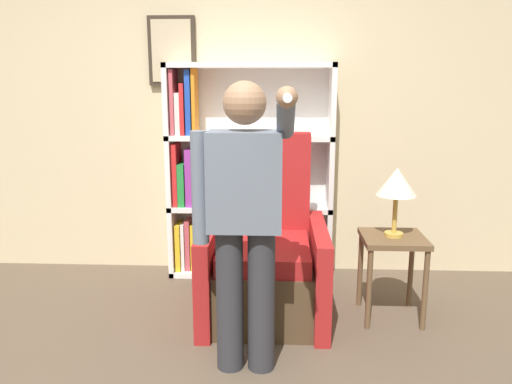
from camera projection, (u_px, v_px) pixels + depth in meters
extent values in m
cube|color=beige|center=(224.00, 105.00, 4.12)|extent=(8.00, 0.06, 2.80)
cube|color=#33281E|center=(172.00, 51.00, 4.00)|extent=(0.38, 0.04, 0.54)
cube|color=tan|center=(171.00, 51.00, 3.97)|extent=(0.32, 0.01, 0.48)
cube|color=white|center=(171.00, 172.00, 4.07)|extent=(0.04, 0.28, 1.73)
cube|color=white|center=(330.00, 174.00, 4.01)|extent=(0.04, 0.28, 1.73)
cube|color=white|center=(251.00, 170.00, 4.17)|extent=(1.33, 0.01, 1.73)
cube|color=white|center=(250.00, 271.00, 4.22)|extent=(1.33, 0.28, 0.04)
cube|color=white|center=(250.00, 207.00, 4.10)|extent=(1.33, 0.28, 0.04)
cube|color=white|center=(250.00, 137.00, 3.98)|extent=(1.33, 0.28, 0.04)
cube|color=white|center=(250.00, 65.00, 3.86)|extent=(1.33, 0.28, 0.04)
cube|color=gold|center=(180.00, 246.00, 4.20)|extent=(0.04, 0.21, 0.40)
cube|color=white|center=(184.00, 245.00, 4.20)|extent=(0.03, 0.19, 0.40)
cube|color=#BC4C56|center=(189.00, 244.00, 4.20)|extent=(0.04, 0.16, 0.43)
cube|color=gold|center=(194.00, 246.00, 4.20)|extent=(0.03, 0.16, 0.39)
cube|color=white|center=(200.00, 247.00, 4.20)|extent=(0.04, 0.21, 0.38)
cube|color=white|center=(205.00, 242.00, 4.19)|extent=(0.05, 0.16, 0.46)
cube|color=red|center=(177.00, 174.00, 4.07)|extent=(0.04, 0.23, 0.51)
cube|color=#238438|center=(183.00, 184.00, 4.09)|extent=(0.05, 0.23, 0.35)
cube|color=purple|center=(190.00, 177.00, 4.07)|extent=(0.05, 0.23, 0.47)
cube|color=#1E47B2|center=(196.00, 180.00, 4.08)|extent=(0.03, 0.20, 0.40)
cube|color=#1E47B2|center=(200.00, 182.00, 4.08)|extent=(0.03, 0.18, 0.38)
cube|color=#BC4C56|center=(174.00, 102.00, 3.95)|extent=(0.03, 0.23, 0.51)
cube|color=white|center=(179.00, 114.00, 3.97)|extent=(0.04, 0.19, 0.33)
cube|color=red|center=(184.00, 109.00, 3.96)|extent=(0.03, 0.23, 0.40)
cube|color=#1E47B2|center=(190.00, 103.00, 3.95)|extent=(0.04, 0.20, 0.51)
cube|color=orange|center=(195.00, 102.00, 3.94)|extent=(0.03, 0.20, 0.52)
cube|color=#4C3823|center=(264.00, 287.00, 3.43)|extent=(0.63, 0.82, 0.41)
cube|color=#A31E1E|center=(264.00, 252.00, 3.34)|extent=(0.59, 0.70, 0.12)
cube|color=#A31E1E|center=(266.00, 202.00, 3.69)|extent=(0.63, 0.16, 1.03)
cube|color=#A31E1E|center=(211.00, 270.00, 3.43)|extent=(0.10, 0.90, 0.64)
cube|color=#A31E1E|center=(318.00, 272.00, 3.39)|extent=(0.10, 0.90, 0.64)
cylinder|color=#2D2D33|center=(230.00, 299.00, 2.75)|extent=(0.15, 0.15, 0.81)
cylinder|color=#2D2D33|center=(261.00, 300.00, 2.74)|extent=(0.15, 0.15, 0.81)
cube|color=slate|center=(245.00, 181.00, 2.61)|extent=(0.39, 0.24, 0.52)
sphere|color=#997051|center=(245.00, 103.00, 2.52)|extent=(0.22, 0.22, 0.22)
cylinder|color=slate|center=(200.00, 188.00, 2.63)|extent=(0.09, 0.09, 0.60)
cylinder|color=slate|center=(286.00, 117.00, 2.41)|extent=(0.09, 0.28, 0.23)
cylinder|color=slate|center=(287.00, 99.00, 2.15)|extent=(0.08, 0.27, 0.10)
sphere|color=#997051|center=(287.00, 97.00, 2.03)|extent=(0.09, 0.09, 0.09)
cylinder|color=white|center=(287.00, 98.00, 1.93)|extent=(0.04, 0.15, 0.04)
cube|color=brown|center=(393.00, 239.00, 3.33)|extent=(0.41, 0.41, 0.04)
cylinder|color=brown|center=(369.00, 289.00, 3.22)|extent=(0.04, 0.04, 0.54)
cylinder|color=brown|center=(425.00, 291.00, 3.21)|extent=(0.04, 0.04, 0.54)
cylinder|color=brown|center=(360.00, 269.00, 3.57)|extent=(0.04, 0.04, 0.54)
cylinder|color=brown|center=(411.00, 270.00, 3.55)|extent=(0.04, 0.04, 0.54)
cylinder|color=gold|center=(394.00, 234.00, 3.32)|extent=(0.12, 0.12, 0.02)
cylinder|color=gold|center=(395.00, 214.00, 3.29)|extent=(0.03, 0.03, 0.25)
cone|color=beige|center=(397.00, 182.00, 3.24)|extent=(0.26, 0.26, 0.18)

